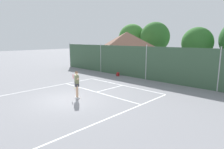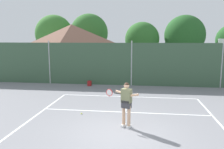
{
  "view_description": "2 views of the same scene",
  "coord_description": "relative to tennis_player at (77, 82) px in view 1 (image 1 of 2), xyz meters",
  "views": [
    {
      "loc": [
        10.57,
        -6.86,
        3.93
      ],
      "look_at": [
        1.22,
        2.9,
        1.45
      ],
      "focal_mm": 30.95,
      "sensor_mm": 36.0,
      "label": 1
    },
    {
      "loc": [
        0.77,
        -8.32,
        3.59
      ],
      "look_at": [
        -0.95,
        4.85,
        1.48
      ],
      "focal_mm": 36.8,
      "sensor_mm": 36.0,
      "label": 2
    }
  ],
  "objects": [
    {
      "name": "tennis_ball",
      "position": [
        -2.22,
        1.36,
        -1.08
      ],
      "size": [
        0.07,
        0.07,
        0.07
      ],
      "primitive_type": "sphere",
      "color": "#CCE033",
      "rests_on": "ground"
    },
    {
      "name": "chainlink_fence",
      "position": [
        -0.18,
        8.43,
        0.51
      ],
      "size": [
        26.09,
        0.09,
        3.39
      ],
      "color": "#38563D",
      "rests_on": "ground"
    },
    {
      "name": "treeline_backdrop",
      "position": [
        -1.39,
        19.24,
        2.79
      ],
      "size": [
        25.38,
        4.25,
        6.56
      ],
      "color": "brown",
      "rests_on": "ground"
    },
    {
      "name": "ground_plane",
      "position": [
        -0.18,
        -0.57,
        -1.11
      ],
      "size": [
        120.0,
        120.0,
        0.0
      ],
      "primitive_type": "plane",
      "color": "gray"
    },
    {
      "name": "tennis_player",
      "position": [
        0.0,
        0.0,
        0.0
      ],
      "size": [
        1.37,
        0.56,
        1.85
      ],
      "color": "silver",
      "rests_on": "ground"
    },
    {
      "name": "clubhouse_building",
      "position": [
        -6.08,
        12.5,
        1.42
      ],
      "size": [
        6.34,
        5.04,
        4.88
      ],
      "color": "beige",
      "rests_on": "ground"
    },
    {
      "name": "backpack_red",
      "position": [
        -3.31,
        7.78,
        -0.92
      ],
      "size": [
        0.31,
        0.28,
        0.46
      ],
      "color": "maroon",
      "rests_on": "ground"
    },
    {
      "name": "court_markings",
      "position": [
        -0.18,
        0.08,
        -1.11
      ],
      "size": [
        8.3,
        11.1,
        0.01
      ],
      "color": "white",
      "rests_on": "ground"
    }
  ]
}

